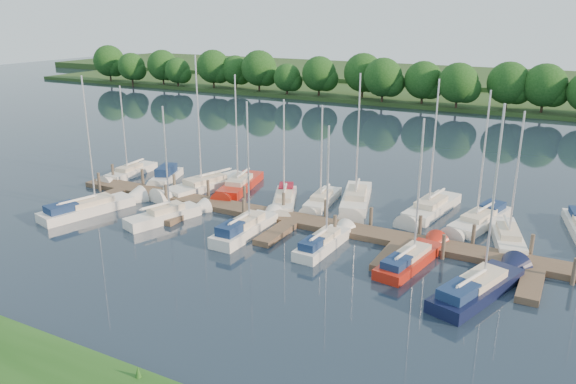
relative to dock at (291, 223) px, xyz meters
The scene contains 22 objects.
ground 7.31m from the dock, 90.00° to the right, with size 260.00×260.00×0.00m, color #182230.
dock is the anchor object (origin of this frame).
mooring_pilings 1.19m from the dock, 90.00° to the left, with size 38.24×2.84×2.00m.
far_shore 67.69m from the dock, 90.00° to the left, with size 180.00×30.00×0.60m, color #233C17.
distant_hill 92.69m from the dock, 90.00° to the left, with size 220.00×40.00×1.40m, color #2F4E22.
treeline 55.10m from the dock, 87.79° to the left, with size 145.43×9.20×8.28m.
sailboat_n_0 19.40m from the dock, 168.17° to the left, with size 1.94×6.73×8.64m.
motorboat 15.59m from the dock, 163.90° to the left, with size 2.89×5.34×1.68m.
sailboat_n_2 10.95m from the dock, 160.31° to the left, with size 4.28×9.20×11.67m.
sailboat_n_3 9.37m from the dock, 146.19° to the left, with size 3.22×7.96×10.11m.
sailboat_n_4 4.41m from the dock, 125.06° to the left, with size 3.85×6.59×8.69m.
sailboat_n_5 5.07m from the dock, 90.14° to the left, with size 2.14×6.42×8.21m.
sailboat_n_6 6.83m from the dock, 70.07° to the left, with size 3.88×8.32×10.64m.
sailboat_n_7 10.70m from the dock, 41.48° to the left, with size 2.93×8.22×10.44m.
sailboat_n_8 13.27m from the dock, 28.05° to the left, with size 3.47×7.90×9.96m.
sailboat_n_9 14.47m from the dock, 15.25° to the left, with size 3.21×7.13×9.13m.
sailboat_s_0 15.36m from the dock, 161.88° to the right, with size 3.75×8.34×10.56m.
sailboat_s_1 9.11m from the dock, 158.06° to the right, with size 3.31×6.60×8.74m.
sailboat_s_2 3.55m from the dock, 122.59° to the right, with size 1.76×7.16×9.49m.
sailboat_s_3 4.49m from the dock, 34.82° to the right, with size 1.73×6.35×8.28m.
sailboat_s_4 9.57m from the dock, 13.51° to the right, with size 2.68×7.24×9.12m.
sailboat_s_5 14.24m from the dock, 17.09° to the right, with size 4.06×8.33×10.63m.
Camera 1 is at (17.32, -25.54, 14.54)m, focal length 35.00 mm.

